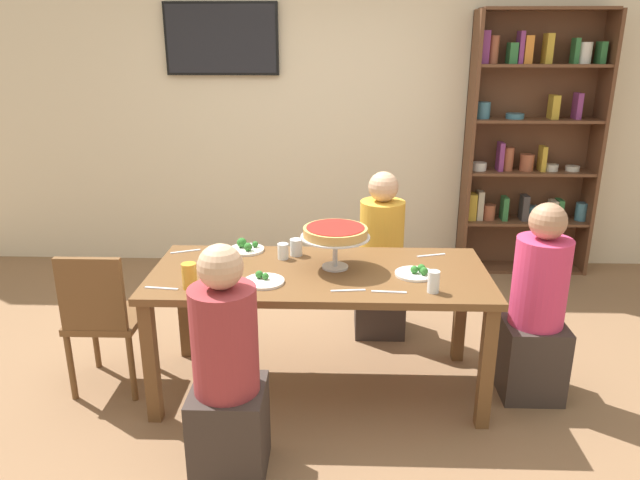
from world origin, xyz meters
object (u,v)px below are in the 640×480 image
Objects in this scene: salad_plate_far_diner at (416,273)px; water_glass_clear_spare at (296,247)px; deep_dish_pizza_stand at (335,234)px; salad_plate_spare at (246,248)px; diner_far_right at (381,266)px; salad_plate_near_diner at (264,280)px; cutlery_spare_fork at (348,290)px; cutlery_knife_near at (162,288)px; cutlery_fork_near at (431,255)px; chair_head_west at (103,315)px; bookshelf at (529,144)px; beer_glass_amber_tall at (189,276)px; diner_near_left at (227,381)px; television at (222,39)px; diner_head_east at (536,316)px; dining_table at (319,285)px; cutlery_knife_far at (389,292)px; cutlery_fork_far at (186,251)px; water_glass_clear_far at (283,251)px; water_glass_clear_near at (434,282)px.

water_glass_clear_spare is at bearing 156.37° from salad_plate_far_diner.
deep_dish_pizza_stand reaches higher than salad_plate_spare.
diner_far_right is at bearing 25.54° from salad_plate_spare.
salad_plate_near_diner is 1.22× the size of cutlery_spare_fork.
cutlery_knife_near is at bearing -159.99° from deep_dish_pizza_stand.
chair_head_west is at bearing -6.55° from cutlery_fork_near.
cutlery_knife_near is at bearing -137.94° from bookshelf.
diner_far_right is at bearing 52.80° from salad_plate_near_diner.
beer_glass_amber_tall reaches higher than cutlery_knife_near.
diner_near_left is at bearing -127.56° from bookshelf.
television is 2.50m from deep_dish_pizza_stand.
salad_plate_far_diner is at bearing 1.85° from diner_head_east.
salad_plate_spare reaches higher than dining_table.
salad_plate_spare is 1.03m from cutlery_knife_far.
cutlery_spare_fork reaches higher than dining_table.
diner_near_left is 1.77m from diner_head_east.
diner_near_left reaches higher than water_glass_clear_spare.
diner_head_east is at bearing 47.39° from diner_far_right.
cutlery_fork_far and cutlery_spare_fork have the same top height.
television is 6.98× the size of beer_glass_amber_tall.
cutlery_spare_fork is (0.38, -0.46, -0.04)m from water_glass_clear_far.
bookshelf reaches higher than diner_head_east.
beer_glass_amber_tall reaches higher than salad_plate_spare.
diner_head_east is (1.22, -0.02, -0.16)m from dining_table.
chair_head_west is (-1.23, -0.07, -0.17)m from dining_table.
deep_dish_pizza_stand is 4.19× the size of water_glass_clear_far.
cutlery_knife_far is (0.66, -0.11, -0.01)m from salad_plate_near_diner.
dining_table is 4.83× the size of deep_dish_pizza_stand.
diner_near_left is 1.19m from salad_plate_far_diner.
diner_head_east reaches higher than dining_table.
diner_far_right reaches higher than beer_glass_amber_tall.
cutlery_spare_fork is at bearing -13.43° from diner_far_right.
beer_glass_amber_tall is (-2.39, -2.27, -0.32)m from bookshelf.
cutlery_knife_far is (-0.03, -1.02, 0.25)m from diner_far_right.
salad_plate_far_diner is (0.53, -0.04, 0.10)m from dining_table.
salad_plate_near_diner is (0.94, -0.10, 0.27)m from chair_head_west.
bookshelf reaches higher than cutlery_spare_fork.
dining_table is at bearing 175.38° from salad_plate_far_diner.
bookshelf is 2.57m from water_glass_clear_near.
diner_head_east is 6.39× the size of cutlery_knife_far.
bookshelf is at bearing 49.47° from dining_table.
television reaches higher than cutlery_knife_near.
television reaches higher than beer_glass_amber_tall.
diner_far_right is 6.39× the size of cutlery_fork_near.
bookshelf reaches higher than salad_plate_far_diner.
salad_plate_far_diner reaches higher than cutlery_spare_fork.
salad_plate_far_diner is 0.24m from water_glass_clear_near.
cutlery_fork_near is (0.26, -0.46, 0.25)m from diner_far_right.
television is at bearing 177.95° from bookshelf.
cutlery_spare_fork is at bearing -124.43° from bookshelf.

